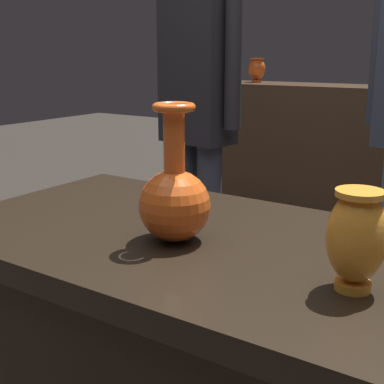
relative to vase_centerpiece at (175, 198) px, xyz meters
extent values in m
cube|color=black|center=(0.05, 0.05, -0.11)|extent=(1.20, 0.64, 0.05)
sphere|color=#E55B1E|center=(0.00, 0.00, -0.02)|extent=(0.15, 0.15, 0.15)
cylinder|color=#E55B1E|center=(0.00, 0.00, 0.11)|extent=(0.04, 0.04, 0.14)
torus|color=#E55B1E|center=(0.00, 0.00, 0.18)|extent=(0.09, 0.09, 0.02)
cylinder|color=orange|center=(0.38, -0.03, -0.08)|extent=(0.06, 0.06, 0.02)
ellipsoid|color=orange|center=(0.38, -0.03, 0.00)|extent=(0.10, 0.10, 0.15)
cylinder|color=orange|center=(0.38, -0.03, 0.07)|extent=(0.08, 0.08, 0.01)
cylinder|color=#E55B1E|center=(-0.99, 2.29, 0.11)|extent=(0.06, 0.06, 0.02)
ellipsoid|color=#E55B1E|center=(-0.99, 2.29, 0.18)|extent=(0.11, 0.11, 0.14)
cylinder|color=#E55B1E|center=(-0.99, 2.29, 0.25)|extent=(0.09, 0.09, 0.01)
cylinder|color=#333847|center=(-0.60, 1.11, -0.50)|extent=(0.11, 0.11, 0.79)
cylinder|color=#333847|center=(-0.75, 1.13, -0.50)|extent=(0.11, 0.11, 0.79)
cube|color=#232328|center=(-0.68, 1.12, 0.21)|extent=(0.35, 0.24, 0.62)
cylinder|color=#232328|center=(-0.48, 1.08, 0.24)|extent=(0.07, 0.07, 0.53)
cylinder|color=#232328|center=(-0.87, 1.16, 0.24)|extent=(0.07, 0.07, 0.53)
cylinder|color=#333847|center=(-0.01, 1.46, 0.26)|extent=(0.07, 0.07, 0.54)
camera|label=1|loc=(0.60, -0.83, 0.28)|focal=49.31mm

